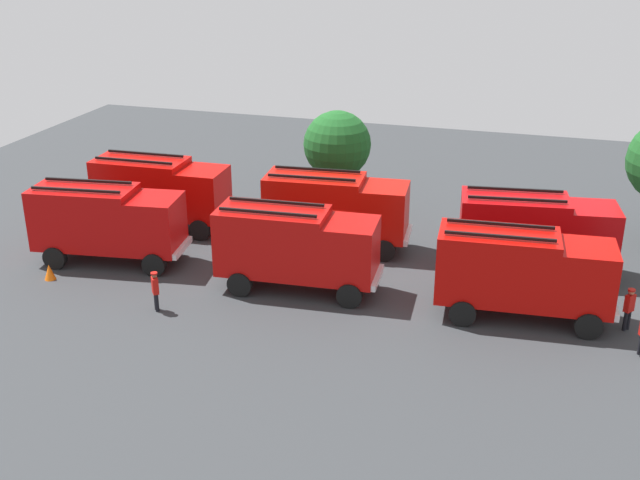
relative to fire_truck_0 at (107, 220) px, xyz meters
The scene contains 12 objects.
ground_plane 10.36m from the fire_truck_0, 12.89° to the left, with size 56.52×56.52×0.00m, color #2D3033.
fire_truck_0 is the anchor object (origin of this frame).
fire_truck_1 9.55m from the fire_truck_0, ahead, with size 7.34×3.12×3.88m.
fire_truck_2 19.23m from the fire_truck_0, ahead, with size 7.36×3.17×3.88m.
fire_truck_3 4.88m from the fire_truck_0, 86.70° to the left, with size 7.28×2.95×3.88m.
fire_truck_4 11.01m from the fire_truck_0, 26.12° to the left, with size 7.38×3.24×3.88m.
fire_truck_5 20.07m from the fire_truck_0, 13.11° to the left, with size 7.46×3.54×3.88m.
firefighter_0 23.48m from the fire_truck_0, ahead, with size 0.45×0.48×1.82m.
firefighter_2 6.13m from the fire_truck_0, 41.16° to the right, with size 0.45×0.48×1.75m.
firefighter_3 9.55m from the fire_truck_0, 48.62° to the left, with size 0.44×0.28×1.62m.
tree_0 13.19m from the fire_truck_0, 49.07° to the left, with size 3.72×3.72×5.76m.
traffic_cone_0 3.55m from the fire_truck_0, 121.98° to the right, with size 0.51×0.51×0.73m, color #F2600C.
Camera 1 is at (9.80, -32.55, 15.40)m, focal length 44.01 mm.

